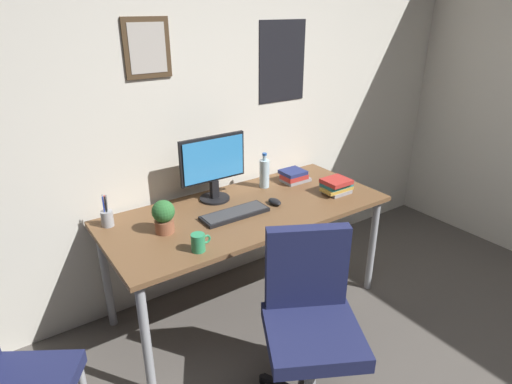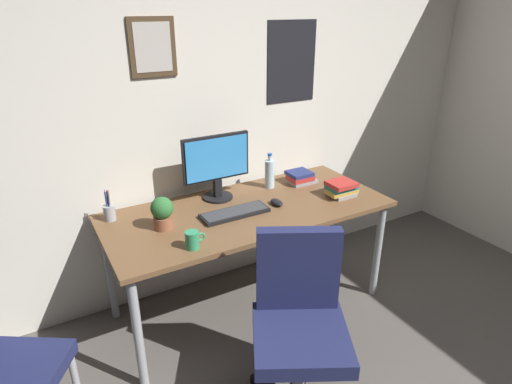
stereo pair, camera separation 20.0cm
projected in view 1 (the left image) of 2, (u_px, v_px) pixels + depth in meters
The scene contains 13 objects.
wall_back at pixel (228, 106), 2.97m from camera, with size 4.40×0.10×2.60m.
desk at pixel (247, 218), 2.77m from camera, with size 1.82×0.80×0.75m.
office_chair at pixel (310, 313), 2.15m from camera, with size 0.62×0.62×0.95m.
side_chair at pixel (0, 383), 1.79m from camera, with size 0.58×0.58×0.88m.
monitor at pixel (213, 166), 2.78m from camera, with size 0.46×0.20×0.43m.
keyboard at pixel (235, 214), 2.65m from camera, with size 0.43×0.15×0.03m.
computer_mouse at pixel (275, 202), 2.80m from camera, with size 0.06×0.11×0.04m.
water_bottle at pixel (264, 173), 3.03m from camera, with size 0.07×0.07×0.25m.
coffee_mug_near at pixel (199, 242), 2.26m from camera, with size 0.11×0.07×0.10m.
potted_plant at pixel (164, 215), 2.42m from camera, with size 0.13×0.13×0.20m.
pen_cup at pixel (107, 217), 2.51m from camera, with size 0.07×0.07×0.20m.
book_stack_left at pixel (337, 186), 2.95m from camera, with size 0.22×0.16×0.10m.
book_stack_right at pixel (294, 176), 3.15m from camera, with size 0.20×0.16×0.08m.
Camera 1 is at (-1.52, -0.40, 1.95)m, focal length 30.21 mm.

